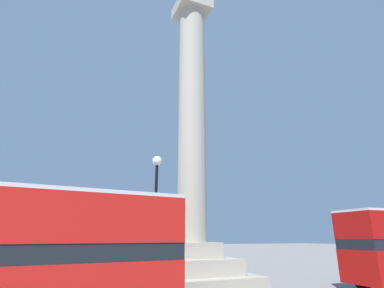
{
  "coord_description": "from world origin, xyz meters",
  "views": [
    {
      "loc": [
        -7.21,
        -17.16,
        2.86
      ],
      "look_at": [
        0.0,
        0.0,
        8.65
      ],
      "focal_mm": 28.0,
      "sensor_mm": 36.0,
      "label": 1
    }
  ],
  "objects": [
    {
      "name": "street_lamp",
      "position": [
        -3.32,
        -3.55,
        3.96
      ],
      "size": [
        0.47,
        0.47,
        6.6
      ],
      "color": "black",
      "rests_on": "ground_plane"
    },
    {
      "name": "monument_column",
      "position": [
        0.0,
        0.0,
        6.46
      ],
      "size": [
        6.23,
        6.23,
        20.85
      ],
      "color": "#ADA593",
      "rests_on": "ground_plane"
    }
  ]
}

